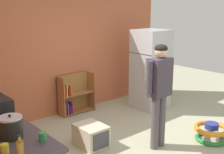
% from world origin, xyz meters
% --- Properties ---
extents(ground_plane, '(12.00, 12.00, 0.00)m').
position_xyz_m(ground_plane, '(0.00, 0.00, 0.00)').
color(ground_plane, '#AAAB8D').
rests_on(ground_plane, ground).
extents(back_wall, '(5.20, 0.06, 2.70)m').
position_xyz_m(back_wall, '(0.00, 2.33, 1.35)').
color(back_wall, '#C06340').
rests_on(back_wall, ground).
extents(refrigerator, '(0.73, 0.68, 1.78)m').
position_xyz_m(refrigerator, '(1.58, 1.33, 0.89)').
color(refrigerator, '#B7BABF').
rests_on(refrigerator, ground).
extents(bookshelf, '(0.80, 0.28, 0.85)m').
position_xyz_m(bookshelf, '(0.03, 2.15, 0.37)').
color(bookshelf, '#9F6439').
rests_on(bookshelf, ground).
extents(standing_person, '(0.57, 0.22, 1.72)m').
position_xyz_m(standing_person, '(0.19, -0.10, 1.03)').
color(standing_person, '#554C51').
rests_on(standing_person, ground).
extents(baby_walker, '(0.60, 0.60, 0.32)m').
position_xyz_m(baby_walker, '(1.08, -0.55, 0.16)').
color(baby_walker, '#2A8B43').
rests_on(baby_walker, ground).
extents(pet_carrier, '(0.42, 0.55, 0.36)m').
position_xyz_m(pet_carrier, '(-0.61, 0.66, 0.18)').
color(pet_carrier, beige).
rests_on(pet_carrier, ground).
extents(crock_pot, '(0.26, 0.26, 0.27)m').
position_xyz_m(crock_pot, '(-2.22, -0.07, 1.02)').
color(crock_pot, black).
rests_on(crock_pot, kitchen_counter).
extents(amber_bottle, '(0.07, 0.07, 0.25)m').
position_xyz_m(amber_bottle, '(-2.34, -0.58, 1.00)').
color(amber_bottle, '#9E661E').
rests_on(amber_bottle, kitchen_counter).
extents(yellow_cup, '(0.08, 0.08, 0.09)m').
position_xyz_m(yellow_cup, '(-2.41, -0.36, 0.95)').
color(yellow_cup, yellow).
rests_on(yellow_cup, kitchen_counter).
extents(green_cup, '(0.08, 0.08, 0.09)m').
position_xyz_m(green_cup, '(-2.00, -0.36, 0.95)').
color(green_cup, green).
rests_on(green_cup, kitchen_counter).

